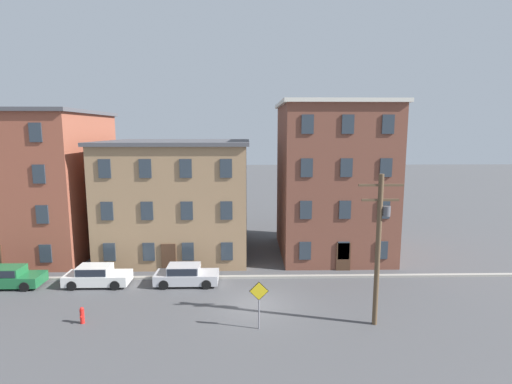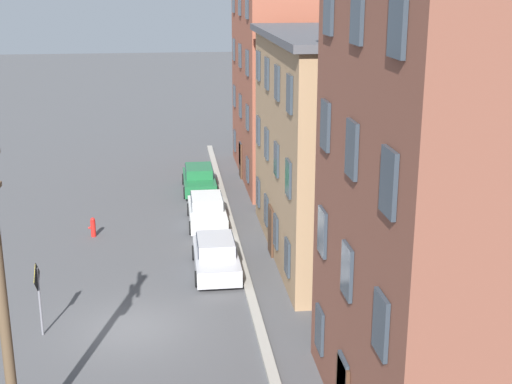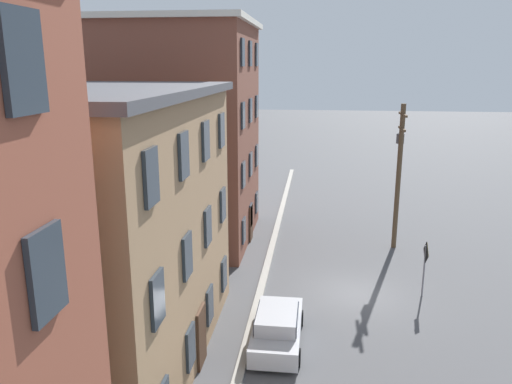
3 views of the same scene
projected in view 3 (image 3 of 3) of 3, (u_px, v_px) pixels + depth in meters
name	position (u px, v px, depth m)	size (l,w,h in m)	color
ground_plane	(356.00, 294.00, 23.66)	(200.00, 200.00, 0.00)	#4C4C4F
kerb_strip	(261.00, 287.00, 24.17)	(56.00, 0.36, 0.16)	#9E998E
apartment_midblock	(40.00, 229.00, 17.60)	(12.38, 11.87, 9.84)	#9E7A56
apartment_far	(173.00, 133.00, 29.98)	(9.40, 9.89, 13.07)	brown
car_silver	(277.00, 326.00, 19.27)	(4.40, 1.92, 1.43)	#B7B7BC
caution_sign	(425.00, 260.00, 23.00)	(1.07, 0.08, 2.71)	slate
utility_pole	(399.00, 169.00, 28.61)	(2.40, 0.44, 8.47)	brown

